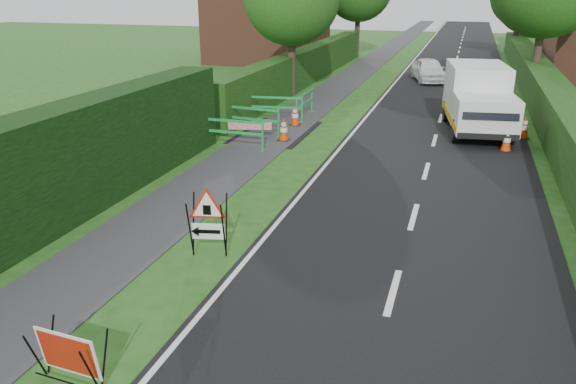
# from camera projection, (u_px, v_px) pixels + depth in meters

# --- Properties ---
(ground) EXTENTS (120.00, 120.00, 0.00)m
(ground) POSITION_uv_depth(u_px,v_px,m) (236.00, 299.00, 9.45)
(ground) COLOR #1B4F16
(ground) RESTS_ON ground
(road_surface) EXTENTS (6.00, 90.00, 0.02)m
(road_surface) POSITION_uv_depth(u_px,v_px,m) (457.00, 59.00, 40.03)
(road_surface) COLOR black
(road_surface) RESTS_ON ground
(footpath) EXTENTS (2.00, 90.00, 0.02)m
(footpath) POSITION_uv_depth(u_px,v_px,m) (380.00, 56.00, 41.59)
(footpath) COLOR #2D2D30
(footpath) RESTS_ON ground
(hedge_west_far) EXTENTS (1.00, 24.00, 1.80)m
(hedge_west_far) POSITION_uv_depth(u_px,v_px,m) (306.00, 82.00, 30.54)
(hedge_west_far) COLOR #14380F
(hedge_west_far) RESTS_ON ground
(hedge_east) EXTENTS (1.20, 50.00, 1.50)m
(hedge_east) POSITION_uv_depth(u_px,v_px,m) (547.00, 120.00, 21.92)
(hedge_east) COLOR #14380F
(hedge_east) RESTS_ON ground
(house_west) EXTENTS (7.50, 7.40, 7.88)m
(house_west) POSITION_uv_depth(u_px,v_px,m) (268.00, 17.00, 38.10)
(house_west) COLOR brown
(house_west) RESTS_ON ground
(red_rect_sign) EXTENTS (0.96, 0.62, 0.79)m
(red_rect_sign) POSITION_uv_depth(u_px,v_px,m) (68.00, 355.00, 7.30)
(red_rect_sign) COLOR black
(red_rect_sign) RESTS_ON ground
(triangle_sign) EXTENTS (0.98, 0.98, 1.19)m
(triangle_sign) POSITION_uv_depth(u_px,v_px,m) (206.00, 217.00, 10.65)
(triangle_sign) COLOR black
(triangle_sign) RESTS_ON ground
(works_van) EXTENTS (2.65, 5.24, 2.29)m
(works_van) POSITION_uv_depth(u_px,v_px,m) (478.00, 97.00, 19.94)
(works_van) COLOR silver
(works_van) RESTS_ON ground
(traffic_cone_0) EXTENTS (0.38, 0.38, 0.79)m
(traffic_cone_0) POSITION_uv_depth(u_px,v_px,m) (507.00, 139.00, 17.70)
(traffic_cone_0) COLOR black
(traffic_cone_0) RESTS_ON ground
(traffic_cone_1) EXTENTS (0.38, 0.38, 0.79)m
(traffic_cone_1) POSITION_uv_depth(u_px,v_px,m) (524.00, 127.00, 19.18)
(traffic_cone_1) COLOR black
(traffic_cone_1) RESTS_ON ground
(traffic_cone_2) EXTENTS (0.38, 0.38, 0.79)m
(traffic_cone_2) POSITION_uv_depth(u_px,v_px,m) (515.00, 106.00, 22.63)
(traffic_cone_2) COLOR black
(traffic_cone_2) RESTS_ON ground
(traffic_cone_3) EXTENTS (0.38, 0.38, 0.79)m
(traffic_cone_3) POSITION_uv_depth(u_px,v_px,m) (284.00, 129.00, 18.92)
(traffic_cone_3) COLOR black
(traffic_cone_3) RESTS_ON ground
(traffic_cone_4) EXTENTS (0.38, 0.38, 0.79)m
(traffic_cone_4) POSITION_uv_depth(u_px,v_px,m) (295.00, 115.00, 20.95)
(traffic_cone_4) COLOR black
(traffic_cone_4) RESTS_ON ground
(ped_barrier_0) EXTENTS (2.06, 0.36, 1.00)m
(ped_barrier_0) POSITION_uv_depth(u_px,v_px,m) (233.00, 130.00, 17.86)
(ped_barrier_0) COLOR #1A923E
(ped_barrier_0) RESTS_ON ground
(ped_barrier_1) EXTENTS (2.09, 0.58, 1.00)m
(ped_barrier_1) POSITION_uv_depth(u_px,v_px,m) (253.00, 117.00, 19.63)
(ped_barrier_1) COLOR #1A923E
(ped_barrier_1) RESTS_ON ground
(ped_barrier_2) EXTENTS (2.09, 0.63, 1.00)m
(ped_barrier_2) POSITION_uv_depth(u_px,v_px,m) (276.00, 105.00, 21.54)
(ped_barrier_2) COLOR #1A923E
(ped_barrier_2) RESTS_ON ground
(ped_barrier_3) EXTENTS (0.40, 2.07, 1.00)m
(ped_barrier_3) POSITION_uv_depth(u_px,v_px,m) (305.00, 101.00, 22.26)
(ped_barrier_3) COLOR #1A923E
(ped_barrier_3) RESTS_ON ground
(redwhite_plank) EXTENTS (1.45, 0.45, 0.25)m
(redwhite_plank) POSITION_uv_depth(u_px,v_px,m) (250.00, 139.00, 19.28)
(redwhite_plank) COLOR red
(redwhite_plank) RESTS_ON ground
(hatchback_car) EXTENTS (2.38, 3.90, 1.24)m
(hatchback_car) POSITION_uv_depth(u_px,v_px,m) (429.00, 70.00, 30.54)
(hatchback_car) COLOR white
(hatchback_car) RESTS_ON ground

